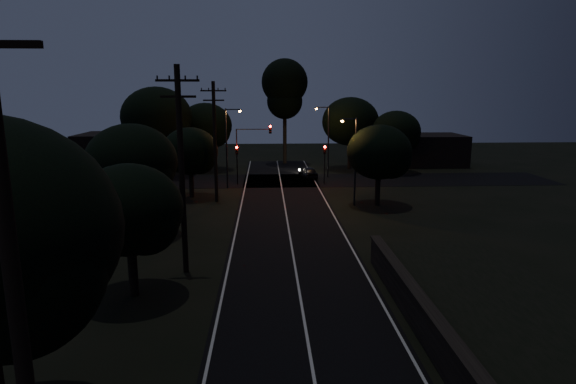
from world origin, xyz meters
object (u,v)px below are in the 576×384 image
utility_pole_far (215,140)px  signal_left (237,158)px  streetlight_c (354,155)px  utility_pole_mid (181,168)px  car (308,172)px  streetlight_a (228,143)px  tall_pine (285,88)px  signal_mast (253,143)px  streetlight_b (327,137)px  utility_pole_near (14,292)px  signal_right (325,157)px

utility_pole_far → signal_left: 8.53m
streetlight_c → utility_pole_mid: bearing=-128.3°
signal_left → car: size_ratio=1.09×
utility_pole_mid → streetlight_a: utility_pole_mid is taller
utility_pole_mid → tall_pine: (7.00, 40.00, 4.27)m
signal_mast → streetlight_b: streetlight_b is taller
utility_pole_near → car: 46.71m
signal_mast → car: 7.94m
signal_left → streetlight_c: bearing=-43.8°
utility_pole_near → signal_right: 43.44m
utility_pole_far → streetlight_b: utility_pole_far is taller
utility_pole_near → utility_pole_mid: utility_pole_near is taller
signal_right → streetlight_c: 10.18m
streetlight_a → signal_mast: bearing=39.8°
streetlight_b → streetlight_a: bearing=-150.5°
utility_pole_near → streetlight_c: 34.17m
tall_pine → streetlight_b: 12.98m
tall_pine → streetlight_b: bearing=-68.6°
signal_mast → streetlight_b: size_ratio=0.78×
utility_pole_near → utility_pole_mid: (0.00, 17.00, -0.51)m
utility_pole_mid → streetlight_b: bearing=68.7°
streetlight_b → utility_pole_mid: bearing=-111.3°
utility_pole_near → signal_mast: (3.09, 41.99, -1.91)m
signal_right → streetlight_c: (1.23, -9.99, 1.51)m
signal_mast → streetlight_b: bearing=26.0°
utility_pole_mid → streetlight_a: (0.69, 23.00, -1.10)m
streetlight_c → signal_mast: bearing=131.2°
utility_pole_far → car: 15.46m
signal_left → streetlight_b: size_ratio=0.51×
car → signal_mast: bearing=19.7°
utility_pole_far → streetlight_a: size_ratio=1.31×
tall_pine → streetlight_b: (4.31, -11.00, -5.37)m
signal_right → utility_pole_near: bearing=-104.2°
signal_right → signal_left: bearing=180.0°
utility_pole_far → signal_left: size_ratio=2.56×
utility_pole_mid → streetlight_b: utility_pole_mid is taller
signal_left → streetlight_b: (9.91, 4.01, 1.80)m
signal_left → utility_pole_near: bearing=-91.9°
tall_pine → utility_pole_mid: bearing=-99.9°
signal_mast → streetlight_c: bearing=-48.8°
signal_mast → streetlight_b: (8.22, 4.01, 0.30)m
signal_left → streetlight_a: bearing=-109.6°
signal_left → signal_right: same height
streetlight_a → streetlight_b: 12.19m
signal_left → car: signal_left is taller
car → tall_pine: bearing=-89.0°
signal_right → streetlight_a: streetlight_a is taller
car → utility_pole_mid: bearing=62.3°
utility_pole_mid → utility_pole_far: utility_pole_mid is taller
utility_pole_far → signal_right: utility_pole_far is taller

